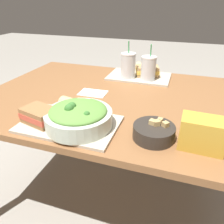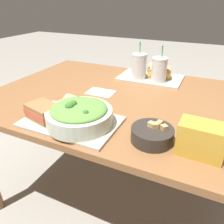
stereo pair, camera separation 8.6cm
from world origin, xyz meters
TOP-DOWN VIEW (x-y plane):
  - ground_plane at (0.00, 0.00)m, footprint 12.00×12.00m
  - dining_table at (0.00, 0.00)m, footprint 1.42×1.01m
  - tray_near at (-0.08, -0.35)m, footprint 0.40×0.26m
  - tray_far at (0.06, 0.34)m, footprint 0.40×0.26m
  - salad_bowl at (-0.04, -0.36)m, footprint 0.27×0.27m
  - soup_bowl at (0.26, -0.34)m, footprint 0.16×0.16m
  - sandwich_near at (-0.20, -0.39)m, footprint 0.16×0.13m
  - baguette_near at (-0.10, -0.26)m, footprint 0.16×0.10m
  - sandwich_far at (0.11, 0.36)m, footprint 0.17×0.14m
  - baguette_far at (0.09, 0.43)m, footprint 0.14×0.09m
  - drink_cup_dark at (-0.00, 0.28)m, footprint 0.09×0.09m
  - drink_cup_red at (0.13, 0.28)m, footprint 0.09×0.09m
  - chip_bag at (0.43, -0.34)m, footprint 0.15×0.10m
  - napkin_folded at (-0.12, -0.01)m, footprint 0.15×0.11m

SIDE VIEW (x-z plane):
  - ground_plane at x=0.00m, z-range 0.00..0.00m
  - dining_table at x=0.00m, z-range 0.28..1.00m
  - napkin_folded at x=-0.12m, z-range 0.72..0.73m
  - tray_near at x=-0.08m, z-range 0.72..0.74m
  - tray_far at x=0.06m, z-range 0.72..0.74m
  - soup_bowl at x=0.26m, z-range 0.72..0.79m
  - baguette_near at x=-0.10m, z-range 0.74..0.80m
  - baguette_far at x=0.09m, z-range 0.74..0.80m
  - sandwich_near at x=-0.20m, z-range 0.74..0.80m
  - sandwich_far at x=0.11m, z-range 0.74..0.80m
  - salad_bowl at x=-0.04m, z-range 0.73..0.83m
  - chip_bag at x=0.43m, z-range 0.72..0.84m
  - drink_cup_red at x=0.13m, z-range 0.69..0.91m
  - drink_cup_dark at x=0.00m, z-range 0.69..0.92m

